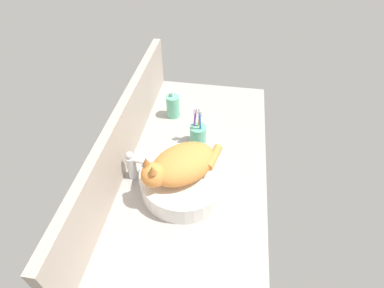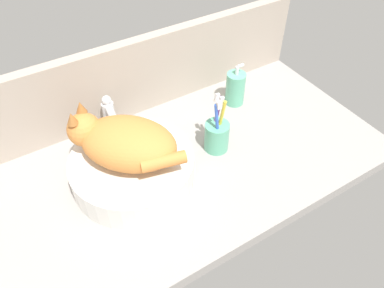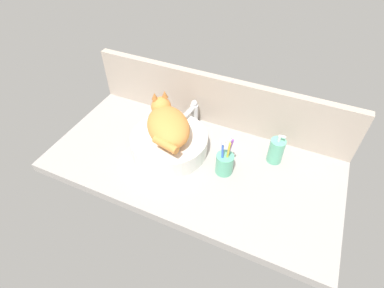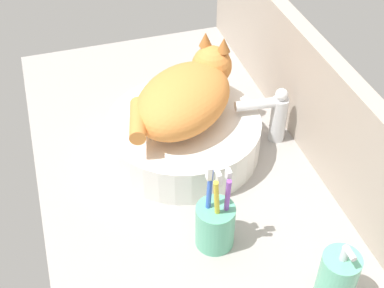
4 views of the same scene
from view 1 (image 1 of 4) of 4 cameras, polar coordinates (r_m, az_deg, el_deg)
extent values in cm
cube|color=#9E9993|center=(126.70, 0.22, -4.66)|extent=(122.62, 60.23, 4.00)
cube|color=#AD9E8E|center=(122.51, -12.97, 1.48)|extent=(122.62, 3.60, 24.97)
cylinder|color=silver|center=(114.63, -1.59, -6.97)|extent=(32.95, 32.95, 8.27)
ellipsoid|color=orange|center=(107.31, -1.69, -3.74)|extent=(29.40, 29.93, 11.00)
sphere|color=orange|center=(102.67, -7.36, -5.85)|extent=(8.80, 8.80, 8.80)
cone|color=#A4632D|center=(97.02, -7.55, -4.88)|extent=(2.80, 2.80, 3.20)
cone|color=#A4632D|center=(99.78, -8.73, -3.27)|extent=(2.80, 2.80, 3.20)
cylinder|color=orange|center=(108.97, 4.12, -2.52)|extent=(11.44, 5.65, 3.20)
cylinder|color=silver|center=(119.50, -11.38, -4.33)|extent=(3.60, 3.60, 11.00)
cylinder|color=silver|center=(114.18, -9.44, -3.23)|extent=(3.32, 10.18, 2.20)
sphere|color=silver|center=(114.67, -11.84, -2.11)|extent=(2.80, 2.80, 2.80)
cylinder|color=#60B793|center=(146.23, -3.65, 7.18)|extent=(6.31, 6.31, 11.22)
cylinder|color=silver|center=(142.14, -3.78, 9.44)|extent=(1.20, 1.20, 2.80)
cylinder|color=silver|center=(142.31, -3.71, 10.18)|extent=(2.20, 1.00, 1.00)
cylinder|color=#5BB28E|center=(131.68, 1.29, 1.73)|extent=(7.13, 7.13, 9.07)
cylinder|color=purple|center=(129.39, 0.44, 3.41)|extent=(3.56, 1.58, 16.95)
cube|color=white|center=(124.01, 0.47, 6.38)|extent=(1.57, 0.90, 2.59)
cylinder|color=yellow|center=(129.46, 1.05, 3.43)|extent=(2.34, 2.46, 17.03)
cube|color=white|center=(124.08, 1.10, 6.40)|extent=(1.40, 1.02, 2.56)
cylinder|color=blue|center=(128.10, 1.65, 2.89)|extent=(2.09, 2.03, 17.04)
cube|color=white|center=(122.66, 1.73, 5.88)|extent=(1.37, 0.96, 2.53)
camera|label=2|loc=(0.72, 55.80, 15.33)|focal=35.00mm
camera|label=3|loc=(1.35, 48.07, 33.48)|focal=28.00mm
camera|label=4|loc=(1.56, 15.90, 37.75)|focal=50.00mm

